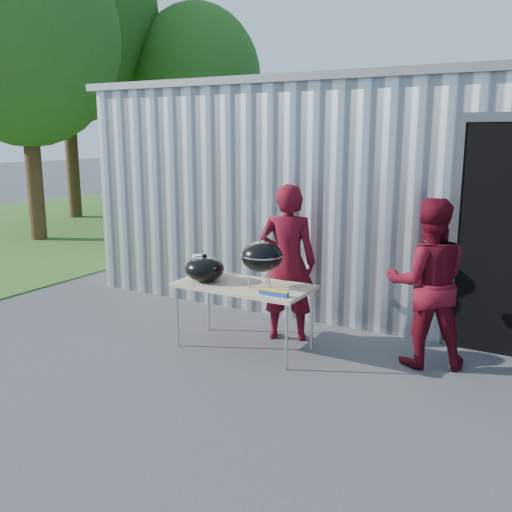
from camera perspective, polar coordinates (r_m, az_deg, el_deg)
The scene contains 14 objects.
ground at distance 6.23m, azimuth -4.03°, elevation -10.36°, with size 80.00×80.00×0.00m, color #3B3B3E.
building at distance 9.69m, azimuth 15.81°, elevation 6.67°, with size 8.20×6.20×3.10m.
grass_patch at distance 16.46m, azimuth -18.89°, elevation 3.16°, with size 10.00×12.00×0.02m, color #2D591E.
tree_left at distance 14.00m, azimuth -22.28°, elevation 19.74°, with size 4.13×4.13×6.83m.
tree_mid at distance 17.63m, azimuth -18.79°, elevation 22.11°, with size 5.21×5.21×8.64m.
tree_far at distance 16.93m, azimuth -5.91°, elevation 17.12°, with size 3.60×3.60×5.97m.
folding_table at distance 6.33m, azimuth -1.24°, elevation -3.18°, with size 1.50×0.75×0.75m.
kettle_grill at distance 6.10m, azimuth 0.60°, elevation 0.67°, with size 0.45×0.45×0.94m.
grill_lid at distance 6.44m, azimuth -5.16°, elevation -1.28°, with size 0.44×0.44×0.32m.
paper_towels at distance 6.55m, azimuth -5.86°, elevation -1.08°, with size 0.12×0.12×0.28m, color white.
white_tub at distance 6.74m, azimuth -4.45°, elevation -1.46°, with size 0.20×0.15×0.10m, color white.
foil_box at distance 5.86m, azimuth 1.80°, elevation -3.71°, with size 0.32×0.05×0.06m.
person_cook at distance 6.61m, azimuth 3.15°, elevation -0.68°, with size 0.67×0.44×1.83m, color #590916.
person_bystander at distance 6.11m, azimuth 16.75°, elevation -2.61°, with size 0.85×0.67×1.76m, color #590916.
Camera 1 is at (3.20, -4.79, 2.37)m, focal length 40.00 mm.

